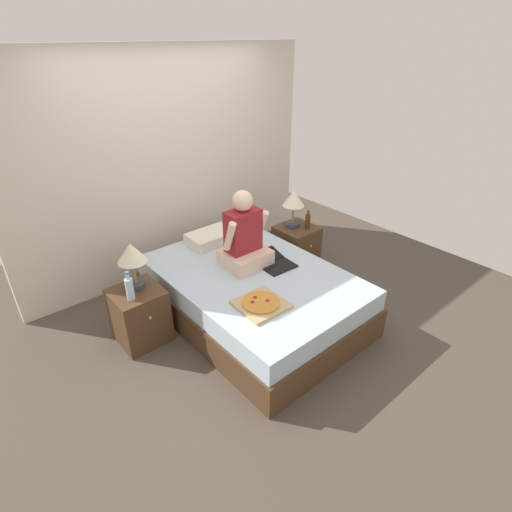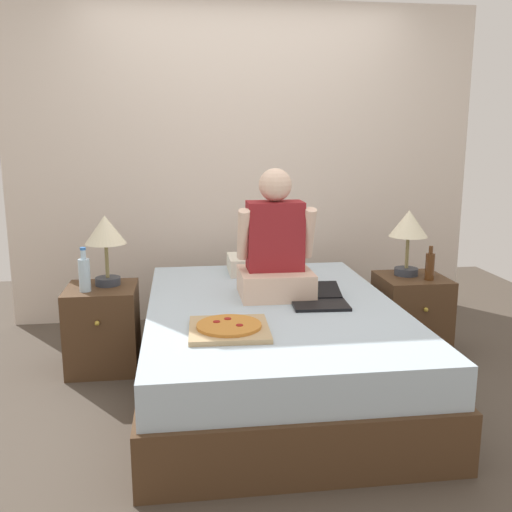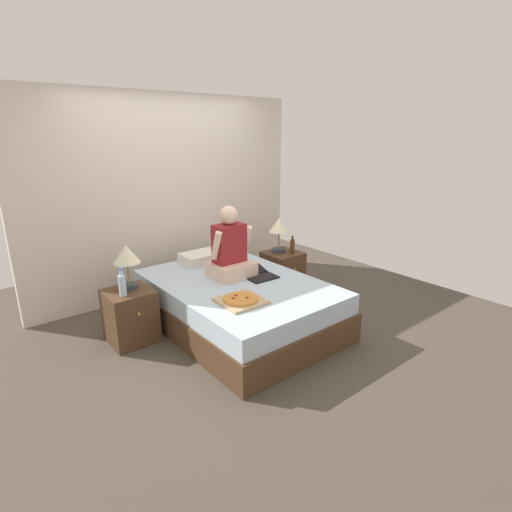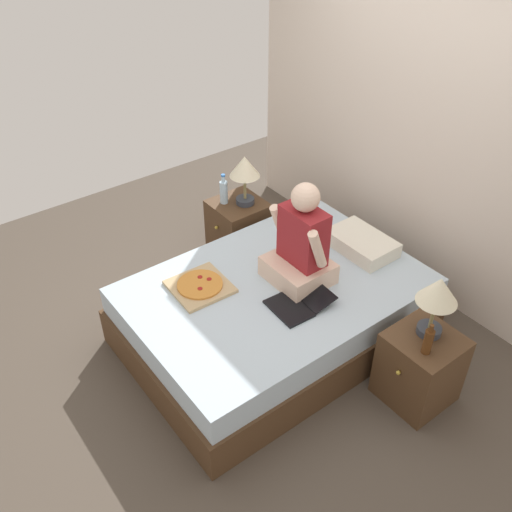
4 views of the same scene
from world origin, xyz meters
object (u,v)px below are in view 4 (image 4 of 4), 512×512
object	(u,v)px
nightstand_right	(420,367)
pizza_box	(200,286)
lamp_on_right_nightstand	(438,294)
nightstand_left	(238,229)
laptop	(297,303)
bed	(275,311)
lamp_on_left_nightstand	(245,170)
person_seated	(301,246)
beer_bottle	(428,341)
water_bottle	(224,191)

from	to	relation	value
nightstand_right	pizza_box	distance (m)	1.61
nightstand_right	lamp_on_right_nightstand	size ratio (longest dim) A/B	1.20
lamp_on_right_nightstand	nightstand_left	bearing A→B (deg)	-178.60
laptop	pizza_box	xyz separation A→B (m)	(-0.57, -0.43, -0.00)
nightstand_right	pizza_box	size ratio (longest dim) A/B	1.30
bed	lamp_on_right_nightstand	size ratio (longest dim) A/B	4.79
lamp_on_left_nightstand	person_seated	distance (m)	1.08
nightstand_right	beer_bottle	bearing A→B (deg)	-54.99
bed	water_bottle	distance (m)	1.23
bed	person_seated	size ratio (longest dim) A/B	2.76
beer_bottle	pizza_box	world-z (taller)	beer_bottle
bed	nightstand_left	world-z (taller)	nightstand_left
beer_bottle	person_seated	distance (m)	1.08
person_seated	pizza_box	size ratio (longest dim) A/B	1.88
bed	beer_bottle	world-z (taller)	beer_bottle
nightstand_right	laptop	xyz separation A→B (m)	(-0.77, -0.44, 0.26)
lamp_on_left_nightstand	lamp_on_right_nightstand	bearing A→B (deg)	0.00
nightstand_left	person_seated	xyz separation A→B (m)	(1.08, -0.22, 0.53)
beer_bottle	water_bottle	bearing A→B (deg)	179.74
bed	pizza_box	distance (m)	0.61
nightstand_left	person_seated	size ratio (longest dim) A/B	0.69
lamp_on_left_nightstand	water_bottle	size ratio (longest dim) A/B	1.63
bed	nightstand_left	size ratio (longest dim) A/B	3.98
nightstand_right	laptop	bearing A→B (deg)	-150.32
nightstand_left	person_seated	bearing A→B (deg)	-11.65
bed	lamp_on_left_nightstand	world-z (taller)	lamp_on_left_nightstand
lamp_on_right_nightstand	pizza_box	bearing A→B (deg)	-144.85
nightstand_left	beer_bottle	world-z (taller)	beer_bottle
laptop	beer_bottle	bearing A→B (deg)	21.95
pizza_box	lamp_on_right_nightstand	bearing A→B (deg)	35.15
lamp_on_left_nightstand	pizza_box	bearing A→B (deg)	-52.61
nightstand_left	laptop	size ratio (longest dim) A/B	1.26
lamp_on_left_nightstand	lamp_on_right_nightstand	size ratio (longest dim) A/B	1.00
lamp_on_right_nightstand	beer_bottle	size ratio (longest dim) A/B	1.96
bed	lamp_on_left_nightstand	distance (m)	1.26
nightstand_left	lamp_on_right_nightstand	distance (m)	2.13
water_bottle	laptop	size ratio (longest dim) A/B	0.64
nightstand_right	person_seated	xyz separation A→B (m)	(-0.99, -0.22, 0.53)
water_bottle	pizza_box	xyz separation A→B (m)	(0.82, -0.78, -0.12)
bed	lamp_on_left_nightstand	xyz separation A→B (m)	(-1.00, 0.46, 0.62)
nightstand_left	beer_bottle	xyz separation A→B (m)	(2.14, -0.10, 0.37)
person_seated	lamp_on_right_nightstand	bearing A→B (deg)	15.87
nightstand_right	water_bottle	bearing A→B (deg)	-177.61
bed	laptop	size ratio (longest dim) A/B	5.01
lamp_on_right_nightstand	laptop	bearing A→B (deg)	-146.53
nightstand_left	lamp_on_left_nightstand	world-z (taller)	lamp_on_left_nightstand
lamp_on_left_nightstand	laptop	world-z (taller)	lamp_on_left_nightstand
lamp_on_left_nightstand	laptop	bearing A→B (deg)	-21.05
person_seated	laptop	xyz separation A→B (m)	(0.22, -0.21, -0.27)
person_seated	lamp_on_left_nightstand	bearing A→B (deg)	165.32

